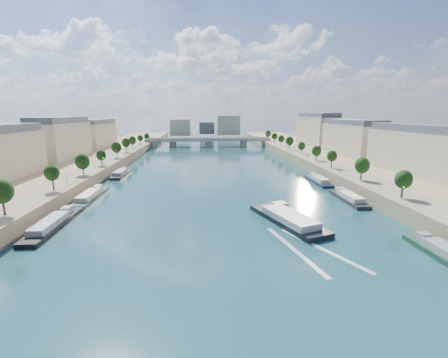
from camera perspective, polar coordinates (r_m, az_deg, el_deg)
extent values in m
plane|color=#0B2A31|center=(138.26, -1.82, -0.08)|extent=(700.00, 700.00, 0.00)
cube|color=#9E8460|center=(153.00, -29.87, 0.43)|extent=(44.00, 520.00, 5.00)
cube|color=#9E8460|center=(157.80, 25.30, 1.22)|extent=(44.00, 520.00, 5.00)
cube|color=gray|center=(146.61, -24.70, 1.51)|extent=(14.00, 520.00, 0.10)
cube|color=gray|center=(150.59, 20.41, 2.14)|extent=(14.00, 520.00, 0.10)
cylinder|color=#382B1E|center=(94.47, -35.82, -4.14)|extent=(0.50, 0.50, 3.82)
ellipsoid|color=black|center=(93.65, -36.09, -2.02)|extent=(4.80, 4.80, 5.52)
cylinder|color=#382B1E|center=(114.84, -29.67, -0.81)|extent=(0.50, 0.50, 3.82)
ellipsoid|color=black|center=(114.17, -29.86, 0.94)|extent=(4.80, 4.80, 5.52)
cylinder|color=#382B1E|center=(136.40, -25.42, 1.49)|extent=(0.50, 0.50, 3.82)
ellipsoid|color=black|center=(135.84, -25.56, 2.98)|extent=(4.80, 4.80, 5.52)
cylinder|color=#382B1E|center=(158.66, -22.35, 3.16)|extent=(0.50, 0.50, 3.82)
ellipsoid|color=black|center=(158.18, -22.46, 4.44)|extent=(4.80, 4.80, 5.52)
cylinder|color=#382B1E|center=(181.37, -20.03, 4.40)|extent=(0.50, 0.50, 3.82)
ellipsoid|color=black|center=(180.94, -20.12, 5.53)|extent=(4.80, 4.80, 5.52)
cylinder|color=#382B1E|center=(204.37, -18.23, 5.36)|extent=(0.50, 0.50, 3.82)
ellipsoid|color=black|center=(203.99, -18.29, 6.36)|extent=(4.80, 4.80, 5.52)
cylinder|color=#382B1E|center=(227.58, -16.78, 6.13)|extent=(0.50, 0.50, 3.82)
ellipsoid|color=black|center=(227.24, -16.84, 7.03)|extent=(4.80, 4.80, 5.52)
cylinder|color=#382B1E|center=(250.93, -15.61, 6.74)|extent=(0.50, 0.50, 3.82)
ellipsoid|color=black|center=(250.63, -15.65, 7.56)|extent=(4.80, 4.80, 5.52)
cylinder|color=#382B1E|center=(274.40, -14.63, 7.25)|extent=(0.50, 0.50, 3.82)
ellipsoid|color=black|center=(274.12, -14.67, 8.00)|extent=(4.80, 4.80, 5.52)
cylinder|color=#382B1E|center=(106.57, 30.47, -1.83)|extent=(0.50, 0.50, 3.82)
ellipsoid|color=black|center=(105.85, 30.69, 0.06)|extent=(4.80, 4.80, 5.52)
cylinder|color=#382B1E|center=(126.52, 24.43, 0.81)|extent=(0.50, 0.50, 3.82)
ellipsoid|color=black|center=(125.91, 24.58, 2.41)|extent=(4.80, 4.80, 5.52)
cylinder|color=#382B1E|center=(147.67, 20.07, 2.70)|extent=(0.50, 0.50, 3.82)
ellipsoid|color=black|center=(147.15, 20.17, 4.08)|extent=(4.80, 4.80, 5.52)
cylinder|color=#382B1E|center=(169.58, 16.81, 4.11)|extent=(0.50, 0.50, 3.82)
ellipsoid|color=black|center=(169.13, 16.89, 5.31)|extent=(4.80, 4.80, 5.52)
cylinder|color=#382B1E|center=(192.00, 14.30, 5.18)|extent=(0.50, 0.50, 3.82)
ellipsoid|color=black|center=(191.60, 14.35, 6.24)|extent=(4.80, 4.80, 5.52)
cylinder|color=#382B1E|center=(214.76, 12.31, 6.02)|extent=(0.50, 0.50, 3.82)
ellipsoid|color=black|center=(214.40, 12.35, 6.97)|extent=(4.80, 4.80, 5.52)
cylinder|color=#382B1E|center=(237.76, 10.69, 6.69)|extent=(0.50, 0.50, 3.82)
ellipsoid|color=black|center=(237.43, 10.73, 7.55)|extent=(4.80, 4.80, 5.52)
cylinder|color=#382B1E|center=(260.94, 9.36, 7.24)|extent=(0.50, 0.50, 3.82)
ellipsoid|color=black|center=(260.64, 9.39, 8.03)|extent=(4.80, 4.80, 5.52)
cylinder|color=#382B1E|center=(284.26, 8.25, 7.70)|extent=(0.50, 0.50, 3.82)
ellipsoid|color=black|center=(283.99, 8.27, 8.42)|extent=(4.80, 4.80, 5.52)
cylinder|color=black|center=(117.33, -27.75, -0.31)|extent=(0.14, 0.14, 4.00)
sphere|color=#FFE5B2|center=(116.93, -27.85, 0.69)|extent=(0.36, 0.36, 0.36)
cylinder|color=black|center=(154.12, -21.92, 2.97)|extent=(0.14, 0.14, 4.00)
sphere|color=#FFE5B2|center=(153.82, -21.99, 3.75)|extent=(0.36, 0.36, 0.36)
cylinder|color=black|center=(192.20, -18.35, 4.97)|extent=(0.14, 0.14, 4.00)
sphere|color=#FFE5B2|center=(191.96, -18.40, 5.59)|extent=(0.36, 0.36, 0.36)
cylinder|color=black|center=(230.93, -15.96, 6.28)|extent=(0.14, 0.14, 4.00)
sphere|color=#FFE5B2|center=(230.73, -15.99, 6.80)|extent=(0.36, 0.36, 0.36)
cylinder|color=black|center=(101.17, 30.88, -2.51)|extent=(0.14, 0.14, 4.00)
sphere|color=#FFE5B2|center=(100.71, 31.01, -1.35)|extent=(0.36, 0.36, 0.36)
cylinder|color=black|center=(134.99, 21.31, 1.79)|extent=(0.14, 0.14, 4.00)
sphere|color=#FFE5B2|center=(134.65, 21.39, 2.66)|extent=(0.36, 0.36, 0.36)
cylinder|color=black|center=(171.49, 15.68, 4.30)|extent=(0.14, 0.14, 4.00)
sphere|color=#FFE5B2|center=(171.22, 15.72, 4.99)|extent=(0.36, 0.36, 0.36)
cylinder|color=black|center=(209.28, 12.03, 5.89)|extent=(0.14, 0.14, 4.00)
sphere|color=#FFE5B2|center=(209.06, 12.05, 6.46)|extent=(0.36, 0.36, 0.36)
cylinder|color=black|center=(247.76, 9.49, 6.98)|extent=(0.14, 0.14, 4.00)
sphere|color=#FFE5B2|center=(247.57, 9.51, 7.47)|extent=(0.36, 0.36, 0.36)
cube|color=#BCB191|center=(193.70, -28.58, 6.52)|extent=(16.00, 52.00, 20.00)
cube|color=#474C54|center=(193.14, -28.95, 9.94)|extent=(14.72, 50.44, 3.20)
cube|color=#BCB191|center=(247.55, -23.10, 8.02)|extent=(16.00, 52.00, 20.00)
cube|color=#474C54|center=(247.12, -23.34, 10.69)|extent=(14.72, 50.44, 3.20)
cube|color=#BCB191|center=(149.16, 33.29, 4.65)|extent=(16.00, 52.00, 20.00)
cube|color=#474C54|center=(148.43, 33.83, 9.07)|extent=(14.72, 50.44, 3.20)
cube|color=#BCB191|center=(198.19, 23.21, 7.13)|extent=(16.00, 52.00, 20.00)
cube|color=#474C54|center=(197.65, 23.50, 10.48)|extent=(14.72, 50.44, 3.20)
cube|color=#BCB191|center=(251.08, 17.19, 8.51)|extent=(16.00, 52.00, 20.00)
cube|color=#474C54|center=(250.65, 17.36, 11.15)|extent=(14.72, 50.44, 3.20)
cube|color=#BCB191|center=(346.11, -8.29, 9.71)|extent=(22.00, 18.00, 18.00)
cube|color=#BCB191|center=(356.40, 0.81, 10.23)|extent=(26.00, 20.00, 22.00)
cube|color=#474C54|center=(370.32, -3.30, 9.68)|extent=(18.00, 16.00, 14.00)
cube|color=#C1B79E|center=(272.89, -2.98, 7.46)|extent=(112.00, 11.00, 2.20)
cube|color=#C1B79E|center=(267.78, -2.97, 7.69)|extent=(112.00, 0.80, 0.90)
cube|color=#C1B79E|center=(277.74, -3.01, 7.86)|extent=(112.00, 0.80, 0.90)
cylinder|color=#C1B79E|center=(274.50, -9.71, 6.55)|extent=(6.40, 6.40, 5.00)
cylinder|color=#C1B79E|center=(273.24, -2.98, 6.69)|extent=(6.40, 6.40, 5.00)
cylinder|color=#C1B79E|center=(275.71, 3.73, 6.73)|extent=(6.40, 6.40, 5.00)
cube|color=#C1B79E|center=(277.17, -13.85, 6.43)|extent=(6.00, 12.00, 5.00)
cube|color=#C1B79E|center=(279.11, 7.83, 6.71)|extent=(6.00, 12.00, 5.00)
cube|color=black|center=(86.73, 11.91, -7.80)|extent=(17.20, 29.29, 2.02)
cube|color=silver|center=(84.05, 12.39, -7.10)|extent=(12.47, 19.51, 1.81)
cube|color=silver|center=(93.85, 10.56, -4.94)|extent=(4.95, 4.56, 1.80)
cube|color=silver|center=(71.00, 13.15, -12.92)|extent=(6.99, 25.61, 0.04)
cube|color=silver|center=(73.07, 18.07, -12.47)|extent=(12.84, 23.72, 0.04)
cube|color=black|center=(93.57, -29.62, -7.77)|extent=(5.00, 27.38, 1.80)
cube|color=#A2A6AE|center=(91.19, -30.31, -7.23)|extent=(4.10, 15.06, 1.60)
cube|color=#A2A6AE|center=(100.08, -27.74, -5.23)|extent=(2.50, 3.29, 1.80)
cube|color=#1A4137|center=(117.65, -23.99, -3.28)|extent=(5.00, 26.08, 1.80)
cube|color=#F3E8C1|center=(115.34, -24.41, -2.74)|extent=(4.10, 14.34, 1.60)
cube|color=#F3E8C1|center=(124.36, -22.87, -1.51)|extent=(2.50, 3.13, 1.80)
cube|color=#29292C|center=(155.12, -19.05, 0.73)|extent=(5.00, 21.62, 1.80)
cube|color=#929199|center=(153.16, -19.25, 1.22)|extent=(4.10, 11.89, 1.60)
cube|color=#929199|center=(160.95, -18.51, 1.83)|extent=(2.50, 2.59, 1.80)
cube|color=#19402B|center=(80.93, 36.02, -11.63)|extent=(5.00, 18.43, 1.80)
cube|color=gray|center=(79.31, 36.86, -10.88)|extent=(4.10, 10.14, 1.60)
cube|color=gray|center=(84.21, 33.77, -9.13)|extent=(2.50, 2.21, 1.80)
cube|color=#252528|center=(113.78, 22.61, -3.67)|extent=(5.00, 21.69, 1.80)
cube|color=silver|center=(111.86, 23.07, -3.07)|extent=(4.10, 11.93, 1.60)
cube|color=silver|center=(118.97, 21.30, -1.99)|extent=(2.50, 2.60, 1.80)
cube|color=#1B253B|center=(138.58, 17.50, -0.51)|extent=(5.00, 22.19, 1.80)
cube|color=beige|center=(136.61, 17.81, 0.02)|extent=(4.10, 12.21, 1.60)
cube|color=beige|center=(144.27, 16.59, 0.78)|extent=(2.50, 2.66, 1.80)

